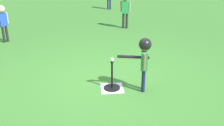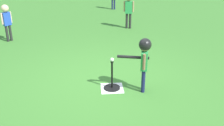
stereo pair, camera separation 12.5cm
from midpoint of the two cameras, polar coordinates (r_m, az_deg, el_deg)
The scene contains 7 objects.
ground_plane at distance 5.66m, azimuth -1.24°, elevation -3.70°, with size 60.00×60.00×0.00m, color #3D7A2D.
home_plate at distance 5.35m, azimuth 0.67°, elevation -5.37°, with size 0.44×0.44×0.01m, color white.
batting_tee at distance 5.31m, azimuth 0.67°, elevation -4.59°, with size 0.32×0.32×0.58m.
baseball_on_tee at distance 5.08m, azimuth 0.70°, elevation 0.70°, with size 0.07×0.07×0.07m, color white.
batter_child at distance 4.99m, azimuth 7.54°, elevation 1.82°, with size 0.62×0.30×1.07m.
fielder_deep_center at distance 8.37m, azimuth -21.12°, elevation 8.91°, with size 0.25×0.24×1.08m.
fielder_near_left at distance 9.15m, azimuth 3.98°, elevation 11.88°, with size 0.34×0.23×1.16m.
Camera 2 is at (-0.25, -5.03, 2.60)m, focal length 43.06 mm.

